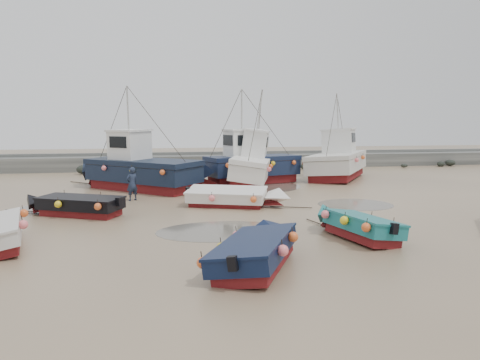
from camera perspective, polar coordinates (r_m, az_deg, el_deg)
The scene contains 15 objects.
ground at distance 20.35m, azimuth 1.01°, elevation -4.42°, with size 120.00×120.00×0.00m, color tan.
seawall at distance 41.84m, azimuth -5.48°, elevation 2.20°, with size 60.00×4.92×1.50m.
puddle_a at distance 17.58m, azimuth -2.17°, elevation -6.20°, with size 4.97×4.97×0.01m, color #5A544A.
puddle_b at distance 23.94m, azimuth 13.87°, elevation -2.91°, with size 3.73×3.73×0.01m, color #5A544A.
puddle_c at distance 23.88m, azimuth -21.82°, elevation -3.23°, with size 3.72×3.72×0.01m, color #5A544A.
puddle_d at distance 30.26m, azimuth 1.49°, elevation -0.71°, with size 6.21×6.21×0.01m, color #5A544A.
dinghy_1 at distance 13.34m, azimuth 2.48°, elevation -8.04°, with size 3.66×5.81×1.43m.
dinghy_2 at distance 16.88m, azimuth 13.82°, elevation -5.00°, with size 2.18×5.18×1.43m.
dinghy_4 at distance 21.69m, azimuth -19.65°, elevation -2.65°, with size 5.56×3.53×1.43m.
dinghy_5 at distance 22.67m, azimuth -0.70°, elevation -1.86°, with size 5.91×3.37×1.43m.
cabin_boat_0 at distance 29.17m, azimuth -12.64°, elevation 1.45°, with size 8.50×8.40×6.22m.
cabin_boat_1 at distance 30.61m, azimuth 1.22°, elevation 1.93°, with size 4.46×9.38×6.22m.
cabin_boat_2 at distance 31.16m, azimuth 0.59°, elevation 2.03°, with size 9.38×4.26×6.22m.
cabin_boat_3 at distance 35.51m, azimuth 12.06°, elevation 2.39°, with size 7.50×9.67×6.22m.
person at distance 25.10m, azimuth -12.97°, elevation -2.45°, with size 0.64×0.42×1.76m, color #1D273B.
Camera 1 is at (-4.34, -19.48, 3.96)m, focal length 35.00 mm.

